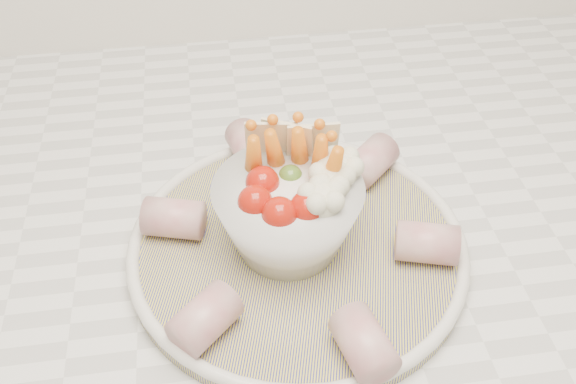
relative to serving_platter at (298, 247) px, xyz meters
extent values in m
cube|color=silver|center=(-0.09, 0.11, -0.03)|extent=(2.04, 0.62, 0.04)
cylinder|color=navy|center=(0.00, 0.00, 0.00)|extent=(0.38, 0.38, 0.01)
torus|color=silver|center=(0.00, 0.00, 0.00)|extent=(0.31, 0.31, 0.01)
sphere|color=#A8170A|center=(-0.04, -0.01, 0.07)|extent=(0.03, 0.03, 0.03)
sphere|color=#A8170A|center=(-0.02, -0.03, 0.07)|extent=(0.03, 0.03, 0.03)
sphere|color=#A8170A|center=(0.00, -0.02, 0.07)|extent=(0.03, 0.03, 0.03)
sphere|color=#A8170A|center=(-0.03, 0.01, 0.07)|extent=(0.03, 0.03, 0.03)
sphere|color=#456C24|center=(0.00, 0.02, 0.07)|extent=(0.02, 0.02, 0.02)
cone|color=orange|center=(-0.02, 0.04, 0.08)|extent=(0.04, 0.04, 0.07)
cone|color=orange|center=(0.01, 0.04, 0.08)|extent=(0.03, 0.04, 0.07)
cone|color=orange|center=(0.02, 0.02, 0.08)|extent=(0.03, 0.04, 0.07)
cone|color=orange|center=(-0.03, 0.03, 0.08)|extent=(0.02, 0.04, 0.07)
cone|color=orange|center=(0.03, 0.01, 0.08)|extent=(0.03, 0.04, 0.07)
sphere|color=beige|center=(0.03, 0.00, 0.07)|extent=(0.03, 0.03, 0.03)
sphere|color=beige|center=(0.02, -0.02, 0.07)|extent=(0.03, 0.03, 0.03)
sphere|color=beige|center=(0.04, 0.02, 0.07)|extent=(0.03, 0.03, 0.03)
cube|color=beige|center=(0.00, 0.05, 0.08)|extent=(0.05, 0.03, 0.05)
cube|color=beige|center=(0.02, 0.04, 0.08)|extent=(0.05, 0.01, 0.05)
cube|color=beige|center=(-0.02, 0.05, 0.08)|extent=(0.05, 0.02, 0.05)
cylinder|color=#A94D55|center=(0.11, -0.03, 0.02)|extent=(0.06, 0.05, 0.04)
cylinder|color=#A94D55|center=(0.09, 0.08, 0.02)|extent=(0.06, 0.06, 0.04)
cylinder|color=#A94D55|center=(-0.03, 0.13, 0.02)|extent=(0.05, 0.06, 0.04)
cylinder|color=#A94D55|center=(-0.11, 0.03, 0.02)|extent=(0.06, 0.05, 0.04)
cylinder|color=#A94D55|center=(-0.09, -0.08, 0.02)|extent=(0.06, 0.06, 0.04)
cylinder|color=#A94D55|center=(0.03, -0.13, 0.02)|extent=(0.05, 0.06, 0.04)
camera|label=1|loc=(-0.07, -0.39, 0.44)|focal=40.00mm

